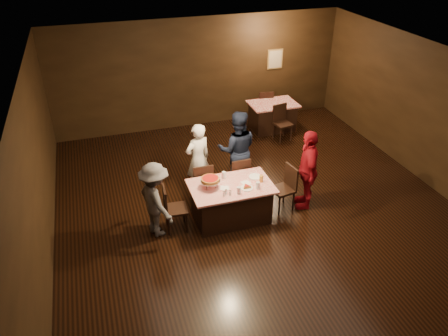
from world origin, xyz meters
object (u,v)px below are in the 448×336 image
Objects in this scene: pizza_stand at (210,180)px; glass_front_left at (239,190)px; chair_back_near at (283,123)px; back_table at (272,116)px; diner_navy_hoodie at (237,150)px; chair_far_left at (201,182)px; chair_end_left at (176,208)px; chair_back_far at (264,105)px; glass_front_right at (258,185)px; diner_red_shirt at (307,170)px; chair_far_right at (238,176)px; main_table at (231,202)px; glass_back at (224,175)px; glass_amber at (261,179)px; diner_white_jacket at (198,159)px; plate_empty at (255,177)px; diner_grey_knit at (156,200)px; chair_end_right at (282,189)px.

pizza_stand reaches higher than glass_front_left.
pizza_stand is at bearing -144.94° from chair_back_near.
back_table is 3.14m from diner_navy_hoodie.
chair_far_left reaches higher than back_table.
chair_end_left and chair_back_far have the same top height.
chair_back_near is 3.73m from glass_front_right.
chair_back_far is 0.56× the size of diner_red_shirt.
chair_far_right is 3.99m from chair_back_far.
main_table is 4.84m from chair_back_far.
glass_back is at bearing -143.78° from chair_back_near.
chair_back_far reaches higher than glass_amber.
diner_navy_hoodie is at bearing 49.88° from pizza_stand.
main_table is 1.25m from diner_white_jacket.
pizza_stand is at bearing 89.15° from chair_far_left.
chair_far_right and chair_back_near have the same top height.
back_table is at bearing -112.89° from diner_navy_hoodie.
chair_end_left is at bearing -174.81° from plate_empty.
diner_white_jacket reaches higher than diner_grey_knit.
diner_grey_knit reaches higher than chair_back_near.
diner_navy_hoodie reaches higher than chair_end_right.
chair_end_right reaches higher than plate_empty.
diner_red_shirt reaches higher than chair_back_near.
chair_end_right is 1.00× the size of chair_back_far.
diner_navy_hoodie is at bearing -110.20° from chair_far_right.
glass_back is at bearing -126.88° from back_table.
chair_back_far is at bearing 152.99° from chair_end_right.
chair_far_left reaches higher than glass_front_left.
diner_red_shirt reaches higher than chair_far_left.
glass_front_right and glass_amber have the same top height.
glass_amber and glass_back have the same top height.
glass_amber is at bearing 24.44° from glass_front_left.
diner_red_shirt reaches higher than chair_end_left.
back_table is 1.37× the size of chair_far_left.
diner_grey_knit is 1.55m from glass_front_left.
glass_front_right is (-0.65, -0.25, 0.37)m from chair_end_right.
diner_white_jacket is at bearing 120.55° from glass_front_right.
main_table is at bearing -164.74° from plate_empty.
chair_back_near is 3.33m from plate_empty.
chair_back_near is (2.82, 2.14, 0.00)m from chair_far_left.
chair_back_far is 4.63m from glass_back.
chair_far_right is at bearing 61.93° from main_table.
chair_end_left reaches higher than glass_back.
chair_far_left is at bearing -134.77° from back_table.
chair_end_right is 0.56× the size of diner_red_shirt.
chair_end_right and chair_back_near have the same top height.
diner_grey_knit is 10.72× the size of glass_amber.
pizza_stand is (-2.82, -2.84, 0.48)m from chair_back_near.
chair_far_left is at bearing 38.02° from diner_navy_hoodie.
diner_red_shirt reaches higher than pizza_stand.
diner_red_shirt is (-0.82, -3.62, 0.47)m from back_table.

